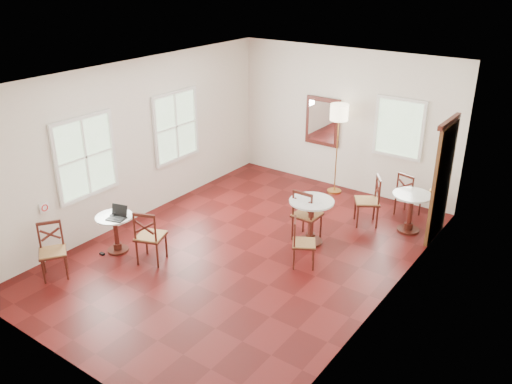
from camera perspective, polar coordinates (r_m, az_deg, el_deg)
ground at (r=9.21m, az=-1.09°, el=-6.32°), size 7.00×7.00×0.00m
room_shell at (r=8.66m, az=-0.43°, el=5.43°), size 5.02×7.02×3.01m
cafe_table_near at (r=9.31m, az=-14.84°, el=-3.92°), size 0.63×0.63×0.67m
cafe_table_mid at (r=9.27m, az=5.93°, el=-2.66°), size 0.78×0.78×0.82m
cafe_table_back at (r=10.05m, az=16.28°, el=-1.69°), size 0.70×0.70×0.74m
chair_near_a at (r=8.84m, az=-11.32°, el=-4.68°), size 0.57×0.57×0.95m
chair_near_b at (r=8.90m, az=-21.02°, el=-5.93°), size 0.57×0.57×0.89m
chair_mid_a at (r=9.39m, az=5.43°, el=-2.44°), size 0.45×0.45×0.98m
chair_mid_b at (r=8.64m, az=5.03°, el=-5.46°), size 0.52×0.52×0.82m
chair_back_a at (r=10.65m, az=16.02°, el=-0.25°), size 0.50×0.50×0.89m
chair_back_b at (r=10.12m, az=11.98°, el=-0.93°), size 0.61×0.61×0.96m
floor_lamp at (r=11.05m, az=8.89°, el=7.82°), size 0.37×0.37×1.93m
laptop at (r=9.10m, az=-14.63°, el=-2.42°), size 0.35×0.31×0.21m
mouse at (r=9.18m, az=-15.19°, el=-2.46°), size 0.11×0.08×0.04m
navy_mug at (r=9.21m, az=-14.17°, el=-2.13°), size 0.10×0.07×0.08m
water_glass at (r=9.18m, az=-14.99°, el=-2.25°), size 0.05×0.05×0.09m
power_adapter at (r=9.45m, az=-16.20°, el=-6.39°), size 0.09×0.05×0.03m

